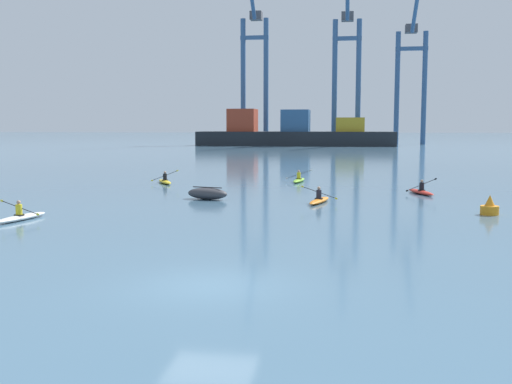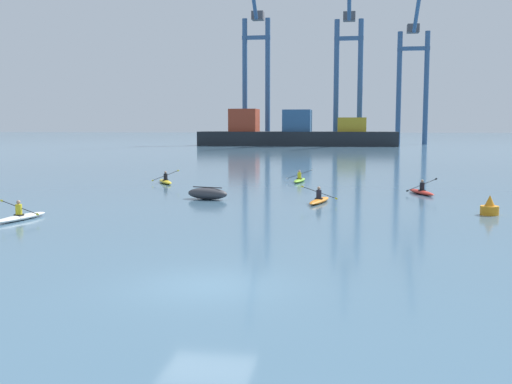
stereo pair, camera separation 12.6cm
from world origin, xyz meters
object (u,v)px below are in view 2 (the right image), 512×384
object	(u,v)px
gantry_crane_west	(256,61)
kayak_yellow	(165,181)
gantry_crane_east_mid	(413,67)
kayak_red	(421,191)
container_barge	(295,134)
capsized_dinghy	(208,194)
channel_buoy	(490,208)
gantry_crane_west_mid	(348,63)
kayak_lime	(300,180)
kayak_orange	(319,200)
kayak_white	(20,217)

from	to	relation	value
gantry_crane_west	kayak_yellow	size ratio (longest dim) A/B	12.90
gantry_crane_east_mid	kayak_red	world-z (taller)	gantry_crane_east_mid
gantry_crane_west	container_barge	bearing A→B (deg)	-39.08
capsized_dinghy	channel_buoy	xyz separation A→B (m)	(15.40, -4.03, 0.01)
container_barge	gantry_crane_west_mid	size ratio (longest dim) A/B	1.19
gantry_crane_east_mid	kayak_yellow	distance (m)	110.47
gantry_crane_west	gantry_crane_east_mid	distance (m)	37.53
container_barge	kayak_yellow	world-z (taller)	container_barge
kayak_lime	kayak_red	bearing A→B (deg)	-40.55
container_barge	kayak_yellow	xyz separation A→B (m)	(-1.32, -91.55, -2.52)
gantry_crane_west	kayak_lime	world-z (taller)	gantry_crane_west
channel_buoy	container_barge	bearing A→B (deg)	100.64
channel_buoy	kayak_orange	world-z (taller)	channel_buoy
capsized_dinghy	kayak_yellow	distance (m)	11.00
container_barge	channel_buoy	bearing A→B (deg)	-79.36
kayak_orange	kayak_yellow	bearing A→B (deg)	140.89
gantry_crane_west	kayak_white	bearing A→B (deg)	-86.25
kayak_lime	kayak_white	xyz separation A→B (m)	(-11.28, -21.57, 0.00)
container_barge	kayak_red	size ratio (longest dim) A/B	12.96
kayak_lime	kayak_red	distance (m)	11.29
gantry_crane_west_mid	kayak_yellow	world-z (taller)	gantry_crane_west_mid
kayak_yellow	kayak_red	xyz separation A→B (m)	(18.72, -4.51, 0.00)
gantry_crane_west	kayak_yellow	distance (m)	102.17
gantry_crane_east_mid	kayak_red	bearing A→B (deg)	-94.94
kayak_yellow	kayak_orange	size ratio (longest dim) A/B	0.94
container_barge	gantry_crane_east_mid	size ratio (longest dim) A/B	1.21
kayak_white	kayak_red	distance (m)	24.43
container_barge	capsized_dinghy	size ratio (longest dim) A/B	15.83
gantry_crane_west_mid	gantry_crane_east_mid	distance (m)	16.71
gantry_crane_west_mid	kayak_yellow	distance (m)	101.01
kayak_red	kayak_white	bearing A→B (deg)	-144.37
container_barge	kayak_lime	size ratio (longest dim) A/B	12.81
gantry_crane_west	gantry_crane_west_mid	size ratio (longest dim) A/B	1.13
container_barge	gantry_crane_west_mid	bearing A→B (deg)	30.59
gantry_crane_west_mid	capsized_dinghy	distance (m)	109.68
kayak_yellow	kayak_orange	xyz separation A→B (m)	(12.40, -10.08, 0.00)
gantry_crane_west_mid	kayak_white	size ratio (longest dim) A/B	10.79
kayak_red	kayak_orange	bearing A→B (deg)	-138.57
channel_buoy	kayak_orange	distance (m)	9.28
kayak_yellow	gantry_crane_east_mid	bearing A→B (deg)	75.00
gantry_crane_west_mid	kayak_lime	xyz separation A→B (m)	(-2.82, -95.59, -18.67)
gantry_crane_west	capsized_dinghy	world-z (taller)	gantry_crane_west
gantry_crane_west	kayak_lime	distance (m)	100.82
kayak_lime	gantry_crane_west	bearing A→B (deg)	101.10
gantry_crane_west_mid	kayak_red	xyz separation A→B (m)	(5.76, -102.93, -18.67)
gantry_crane_west_mid	channel_buoy	distance (m)	113.70
kayak_yellow	kayak_lime	world-z (taller)	kayak_yellow
gantry_crane_west	kayak_red	world-z (taller)	gantry_crane_west
kayak_yellow	kayak_red	world-z (taller)	kayak_red
kayak_orange	kayak_red	size ratio (longest dim) A/B	1.01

